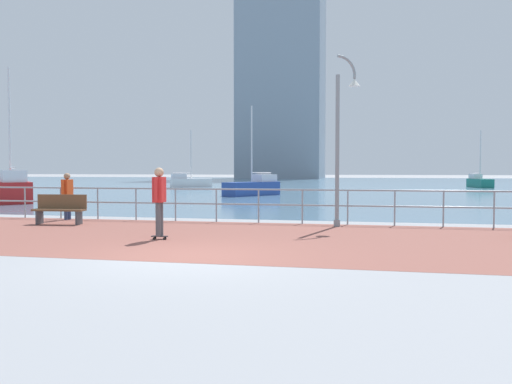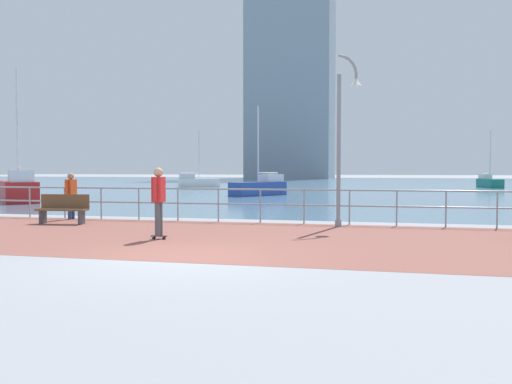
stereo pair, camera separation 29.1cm
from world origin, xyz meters
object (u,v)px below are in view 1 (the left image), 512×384
(lamppost, at_px, (343,132))
(sailboat_ivory, at_px, (479,182))
(skateboarder, at_px, (159,196))
(sailboat_red, at_px, (253,187))
(sailboat_gray, at_px, (11,189))
(park_bench, at_px, (60,209))
(bystander, at_px, (67,192))
(sailboat_yellow, at_px, (190,182))

(lamppost, bearing_deg, sailboat_ivory, 73.26)
(skateboarder, relative_size, sailboat_red, 0.30)
(skateboarder, bearing_deg, sailboat_red, 96.17)
(sailboat_red, bearing_deg, sailboat_ivory, 47.50)
(sailboat_gray, height_order, sailboat_ivory, sailboat_gray)
(lamppost, relative_size, sailboat_red, 0.88)
(park_bench, bearing_deg, bystander, 113.40)
(lamppost, xyz_separation_m, sailboat_ivory, (10.94, 36.39, -2.30))
(sailboat_red, xyz_separation_m, sailboat_ivory, (17.44, 19.03, -0.05))
(park_bench, distance_m, sailboat_red, 18.69)
(sailboat_red, bearing_deg, sailboat_yellow, 123.21)
(sailboat_red, height_order, sailboat_gray, sailboat_gray)
(skateboarder, relative_size, sailboat_ivory, 0.33)
(sailboat_yellow, xyz_separation_m, sailboat_red, (9.28, -14.18, 0.04))
(sailboat_yellow, bearing_deg, sailboat_red, -56.79)
(sailboat_gray, bearing_deg, park_bench, -46.87)
(sailboat_yellow, bearing_deg, sailboat_ivory, 10.30)
(park_bench, height_order, sailboat_gray, sailboat_gray)
(skateboarder, relative_size, bystander, 1.11)
(skateboarder, relative_size, park_bench, 1.07)
(bystander, distance_m, sailboat_ivory, 41.44)
(park_bench, bearing_deg, sailboat_gray, 133.13)
(bystander, relative_size, sailboat_red, 0.27)
(sailboat_gray, bearing_deg, skateboarder, -42.48)
(lamppost, bearing_deg, park_bench, -171.98)
(lamppost, relative_size, sailboat_gray, 0.73)
(park_bench, relative_size, sailboat_yellow, 0.30)
(skateboarder, distance_m, sailboat_red, 21.39)
(park_bench, bearing_deg, sailboat_ivory, 62.55)
(park_bench, relative_size, sailboat_gray, 0.23)
(sailboat_gray, bearing_deg, sailboat_yellow, 86.08)
(lamppost, xyz_separation_m, park_bench, (-8.59, -1.21, -2.33))
(bystander, height_order, sailboat_gray, sailboat_gray)
(sailboat_yellow, height_order, sailboat_ivory, sailboat_yellow)
(sailboat_gray, distance_m, sailboat_ivory, 39.98)
(lamppost, bearing_deg, sailboat_gray, 154.81)
(sailboat_red, relative_size, sailboat_ivory, 1.09)
(lamppost, distance_m, park_bench, 8.98)
(sailboat_red, height_order, sailboat_ivory, sailboat_red)
(sailboat_yellow, xyz_separation_m, sailboat_gray, (-1.60, -23.37, 0.15))
(park_bench, height_order, sailboat_yellow, sailboat_yellow)
(lamppost, relative_size, sailboat_ivory, 0.96)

